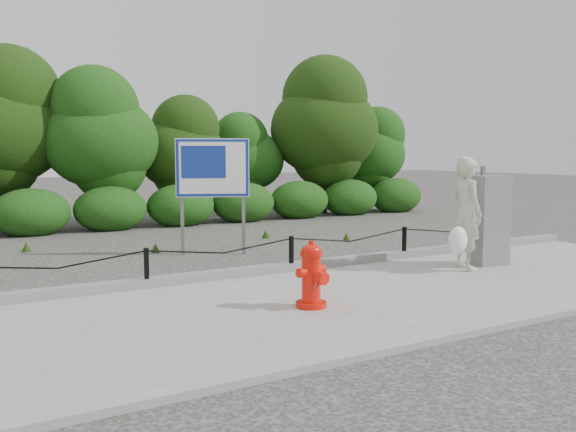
% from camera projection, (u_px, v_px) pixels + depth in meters
% --- Properties ---
extents(ground, '(90.00, 90.00, 0.00)m').
position_uv_depth(ground, '(291.00, 276.00, 10.31)').
color(ground, '#2D2B28').
rests_on(ground, ground).
extents(sidewalk, '(14.00, 4.00, 0.08)m').
position_uv_depth(sidewalk, '(364.00, 298.00, 8.59)').
color(sidewalk, gray).
rests_on(sidewalk, ground).
extents(curb, '(14.00, 0.22, 0.14)m').
position_uv_depth(curb, '(290.00, 267.00, 10.33)').
color(curb, slate).
rests_on(curb, sidewalk).
extents(chain_barrier, '(10.06, 0.06, 0.60)m').
position_uv_depth(chain_barrier, '(291.00, 249.00, 10.26)').
color(chain_barrier, black).
rests_on(chain_barrier, sidewalk).
extents(treeline, '(20.09, 4.00, 5.18)m').
position_uv_depth(treeline, '(144.00, 134.00, 17.81)').
color(treeline, black).
rests_on(treeline, ground).
extents(fire_hydrant, '(0.48, 0.50, 0.87)m').
position_uv_depth(fire_hydrant, '(312.00, 276.00, 7.88)').
color(fire_hydrant, red).
rests_on(fire_hydrant, sidewalk).
extents(pedestrian, '(0.84, 0.80, 1.93)m').
position_uv_depth(pedestrian, '(466.00, 215.00, 10.36)').
color(pedestrian, '#B7B39C').
rests_on(pedestrian, sidewalk).
extents(utility_cabinet, '(0.65, 0.48, 1.76)m').
position_uv_depth(utility_cabinet, '(491.00, 220.00, 10.83)').
color(utility_cabinet, gray).
rests_on(utility_cabinet, sidewalk).
extents(advertising_sign, '(1.38, 0.65, 2.36)m').
position_uv_depth(advertising_sign, '(212.00, 173.00, 12.26)').
color(advertising_sign, slate).
rests_on(advertising_sign, ground).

